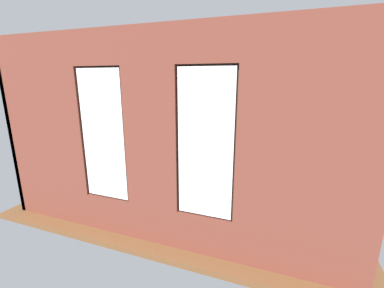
% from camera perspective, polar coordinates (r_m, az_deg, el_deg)
% --- Properties ---
extents(ground_plane, '(6.96, 5.85, 0.10)m').
position_cam_1_polar(ground_plane, '(6.89, 2.25, -9.39)').
color(ground_plane, brown).
extents(brick_wall_with_windows, '(6.36, 0.30, 3.47)m').
position_cam_1_polar(brick_wall_with_windows, '(4.10, -8.92, -0.16)').
color(brick_wall_with_windows, brown).
rests_on(brick_wall_with_windows, ground_plane).
extents(white_wall_right, '(0.10, 4.85, 3.47)m').
position_cam_1_polar(white_wall_right, '(7.78, -20.67, 6.16)').
color(white_wall_right, white).
rests_on(white_wall_right, ground_plane).
extents(couch_by_window, '(2.02, 0.87, 0.80)m').
position_cam_1_polar(couch_by_window, '(5.46, -11.67, -12.04)').
color(couch_by_window, black).
rests_on(couch_by_window, ground_plane).
extents(couch_left, '(0.98, 1.90, 0.80)m').
position_cam_1_polar(couch_left, '(6.08, 24.02, -10.21)').
color(couch_left, black).
rests_on(couch_left, ground_plane).
extents(coffee_table, '(1.28, 0.78, 0.43)m').
position_cam_1_polar(coffee_table, '(6.74, -1.76, -6.05)').
color(coffee_table, tan).
rests_on(coffee_table, ground_plane).
extents(cup_ceramic, '(0.09, 0.09, 0.10)m').
position_cam_1_polar(cup_ceramic, '(6.75, -5.18, -5.09)').
color(cup_ceramic, '#B23D38').
rests_on(cup_ceramic, coffee_table).
extents(candle_jar, '(0.08, 0.08, 0.11)m').
position_cam_1_polar(candle_jar, '(6.84, -2.70, -4.74)').
color(candle_jar, '#B7333D').
rests_on(candle_jar, coffee_table).
extents(table_plant_small, '(0.14, 0.14, 0.21)m').
position_cam_1_polar(table_plant_small, '(6.68, -1.77, -4.72)').
color(table_plant_small, gray).
rests_on(table_plant_small, coffee_table).
extents(remote_black, '(0.18, 0.11, 0.02)m').
position_cam_1_polar(remote_black, '(6.58, -1.38, -5.95)').
color(remote_black, black).
rests_on(remote_black, coffee_table).
extents(media_console, '(1.16, 0.42, 0.47)m').
position_cam_1_polar(media_console, '(8.44, -15.18, -3.30)').
color(media_console, black).
rests_on(media_console, ground_plane).
extents(tv_flatscreen, '(1.19, 0.20, 0.78)m').
position_cam_1_polar(tv_flatscreen, '(8.28, -15.46, 0.85)').
color(tv_flatscreen, black).
rests_on(tv_flatscreen, media_console).
extents(potted_plant_corner_far_left, '(0.62, 0.62, 1.01)m').
position_cam_1_polar(potted_plant_corner_far_left, '(4.53, 27.37, -14.24)').
color(potted_plant_corner_far_left, beige).
rests_on(potted_plant_corner_far_left, ground_plane).
extents(potted_plant_near_tv, '(0.59, 0.59, 0.87)m').
position_cam_1_polar(potted_plant_near_tv, '(7.23, -16.56, -3.34)').
color(potted_plant_near_tv, '#9E5638').
rests_on(potted_plant_near_tv, ground_plane).
extents(potted_plant_by_left_couch, '(0.41, 0.41, 0.55)m').
position_cam_1_polar(potted_plant_by_left_couch, '(7.32, 20.45, -5.24)').
color(potted_plant_by_left_couch, gray).
rests_on(potted_plant_by_left_couch, ground_plane).
extents(potted_plant_corner_near_left, '(1.04, 1.10, 1.39)m').
position_cam_1_polar(potted_plant_corner_near_left, '(8.21, 24.50, -1.80)').
color(potted_plant_corner_near_left, beige).
rests_on(potted_plant_corner_near_left, ground_plane).
extents(potted_plant_mid_room_small, '(0.30, 0.30, 0.48)m').
position_cam_1_polar(potted_plant_mid_room_small, '(7.45, 11.94, -4.68)').
color(potted_plant_mid_room_small, '#9E5638').
rests_on(potted_plant_mid_room_small, ground_plane).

